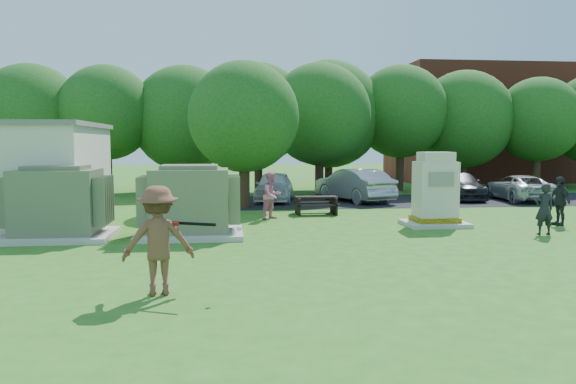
{
  "coord_description": "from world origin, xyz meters",
  "views": [
    {
      "loc": [
        -1.76,
        -11.87,
        2.7
      ],
      "look_at": [
        0.0,
        4.0,
        1.3
      ],
      "focal_mm": 35.0,
      "sensor_mm": 36.0,
      "label": 1
    }
  ],
  "objects": [
    {
      "name": "generator_cabinet",
      "position": [
        5.01,
        5.67,
        1.05
      ],
      "size": [
        1.98,
        1.62,
        2.41
      ],
      "color": "beige",
      "rests_on": "ground"
    },
    {
      "name": "person_at_picnic",
      "position": [
        -0.15,
        7.86,
        0.84
      ],
      "size": [
        1.03,
        1.02,
        1.68
      ],
      "primitive_type": "imported",
      "rotation": [
        0.0,
        0.0,
        0.71
      ],
      "color": "pink",
      "rests_on": "ground"
    },
    {
      "name": "car_dark",
      "position": [
        9.36,
        14.05,
        0.66
      ],
      "size": [
        2.43,
        4.73,
        1.31
      ],
      "primitive_type": "imported",
      "rotation": [
        0.0,
        0.0,
        -0.13
      ],
      "color": "black",
      "rests_on": "ground"
    },
    {
      "name": "car_white",
      "position": [
        0.46,
        13.94,
        0.69
      ],
      "size": [
        2.28,
        4.27,
        1.38
      ],
      "primitive_type": "imported",
      "rotation": [
        0.0,
        0.0,
        -0.17
      ],
      "color": "white",
      "rests_on": "ground"
    },
    {
      "name": "picnic_table",
      "position": [
        1.62,
        9.03,
        0.43
      ],
      "size": [
        1.6,
        1.2,
        0.68
      ],
      "color": "black",
      "rests_on": "ground"
    },
    {
      "name": "parking_strip",
      "position": [
        7.0,
        13.5,
        0.01
      ],
      "size": [
        20.0,
        6.0,
        0.01
      ],
      "primitive_type": "cube",
      "color": "#232326",
      "rests_on": "ground"
    },
    {
      "name": "person_by_generator",
      "position": [
        7.52,
        3.55,
        0.76
      ],
      "size": [
        0.57,
        0.39,
        1.52
      ],
      "primitive_type": "imported",
      "rotation": [
        0.0,
        0.0,
        3.1
      ],
      "color": "black",
      "rests_on": "ground"
    },
    {
      "name": "transformer_left",
      "position": [
        -6.5,
        4.5,
        0.97
      ],
      "size": [
        3.0,
        2.4,
        2.07
      ],
      "color": "beige",
      "rests_on": "ground"
    },
    {
      "name": "transformer_right",
      "position": [
        -2.8,
        4.5,
        0.97
      ],
      "size": [
        3.0,
        2.4,
        2.07
      ],
      "color": "beige",
      "rests_on": "ground"
    },
    {
      "name": "person_walking_right",
      "position": [
        9.09,
        5.29,
        0.81
      ],
      "size": [
        0.46,
        0.97,
        1.62
      ],
      "primitive_type": "imported",
      "rotation": [
        0.0,
        0.0,
        4.79
      ],
      "color": "#25262B",
      "rests_on": "ground"
    },
    {
      "name": "car_silver_a",
      "position": [
        4.12,
        13.51,
        0.76
      ],
      "size": [
        3.13,
        4.87,
        1.52
      ],
      "primitive_type": "imported",
      "rotation": [
        0.0,
        0.0,
        3.5
      ],
      "color": "#9F9FA4",
      "rests_on": "ground"
    },
    {
      "name": "batter",
      "position": [
        -2.97,
        -1.84,
        0.97
      ],
      "size": [
        1.35,
        0.89,
        1.95
      ],
      "primitive_type": "imported",
      "rotation": [
        0.0,
        0.0,
        3.28
      ],
      "color": "brown",
      "rests_on": "ground"
    },
    {
      "name": "batting_equipment",
      "position": [
        -2.27,
        -1.93,
        1.26
      ],
      "size": [
        1.32,
        0.39,
        0.18
      ],
      "color": "black",
      "rests_on": "ground"
    },
    {
      "name": "tree_row",
      "position": [
        1.75,
        18.5,
        4.15
      ],
      "size": [
        41.3,
        13.3,
        7.3
      ],
      "color": "#47301E",
      "rests_on": "ground"
    },
    {
      "name": "car_silver_b",
      "position": [
        11.89,
        12.97,
        0.6
      ],
      "size": [
        2.36,
        4.47,
        1.2
      ],
      "primitive_type": "imported",
      "rotation": [
        0.0,
        0.0,
        3.06
      ],
      "color": "silver",
      "rests_on": "ground"
    },
    {
      "name": "brick_building",
      "position": [
        18.0,
        27.0,
        4.0
      ],
      "size": [
        15.0,
        8.0,
        8.0
      ],
      "primitive_type": "cube",
      "color": "maroon",
      "rests_on": "ground"
    },
    {
      "name": "ground",
      "position": [
        0.0,
        0.0,
        0.0
      ],
      "size": [
        120.0,
        120.0,
        0.0
      ],
      "primitive_type": "plane",
      "color": "#2D6619",
      "rests_on": "ground"
    }
  ]
}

